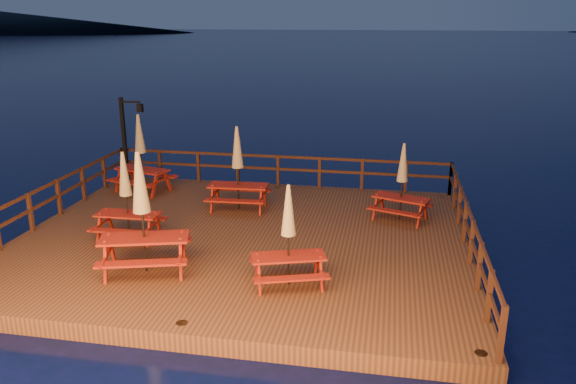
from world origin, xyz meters
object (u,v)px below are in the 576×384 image
lamp_post (128,131)px  picnic_table_0 (126,195)px  picnic_table_1 (402,181)px  picnic_table_2 (238,167)px

lamp_post → picnic_table_0: 5.84m
picnic_table_1 → picnic_table_2: picnic_table_2 is taller
lamp_post → picnic_table_1: 9.92m
picnic_table_1 → picnic_table_2: 4.91m
lamp_post → picnic_table_0: size_ratio=1.25×
lamp_post → picnic_table_1: bearing=-14.2°
lamp_post → picnic_table_2: size_ratio=1.16×
picnic_table_0 → lamp_post: bearing=114.0°
picnic_table_2 → picnic_table_0: bearing=-130.8°
picnic_table_0 → picnic_table_1: size_ratio=1.05×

